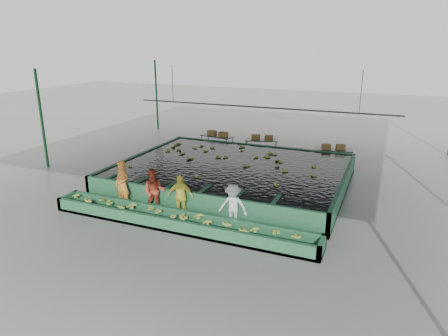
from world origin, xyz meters
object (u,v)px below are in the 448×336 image
at_px(packing_table_mid, 261,147).
at_px(box_stack_right, 333,149).
at_px(worker_c, 180,196).
at_px(box_stack_mid, 262,140).
at_px(worker_b, 154,191).
at_px(worker_d, 233,206).
at_px(box_stack_left, 218,136).
at_px(worker_a, 122,184).
at_px(packing_table_right, 333,157).
at_px(packing_table_left, 217,143).
at_px(flotation_tank, 232,173).
at_px(sorting_trough, 178,221).

relative_size(packing_table_mid, box_stack_right, 1.57).
bearing_deg(worker_c, box_stack_mid, 76.89).
height_order(worker_b, worker_c, worker_b).
distance_m(worker_b, box_stack_mid, 9.71).
height_order(worker_c, worker_d, worker_c).
xyz_separation_m(worker_d, box_stack_right, (2.11, 8.88, 0.09)).
relative_size(worker_b, box_stack_mid, 1.40).
relative_size(worker_d, box_stack_right, 1.33).
xyz_separation_m(packing_table_mid, box_stack_left, (-2.62, -0.35, 0.47)).
relative_size(worker_a, packing_table_right, 0.98).
bearing_deg(packing_table_mid, box_stack_right, -10.51).
bearing_deg(packing_table_left, flotation_tank, -59.37).
xyz_separation_m(worker_c, worker_d, (2.07, 0.00, -0.04)).
xyz_separation_m(packing_table_mid, box_stack_mid, (0.05, -0.01, 0.42)).
bearing_deg(packing_table_left, worker_b, -80.50).
xyz_separation_m(sorting_trough, worker_d, (1.72, 0.80, 0.54)).
bearing_deg(worker_b, box_stack_mid, 61.37).
relative_size(flotation_tank, worker_c, 6.03).
xyz_separation_m(sorting_trough, worker_a, (-2.88, 0.80, 0.69)).
distance_m(flotation_tank, box_stack_left, 5.83).
height_order(worker_c, box_stack_right, worker_c).
height_order(flotation_tank, worker_d, worker_d).
xyz_separation_m(sorting_trough, packing_table_left, (-3.01, 10.19, 0.20)).
distance_m(packing_table_right, box_stack_mid, 4.20).
bearing_deg(packing_table_left, worker_d, -63.23).
height_order(box_stack_left, box_stack_mid, box_stack_left).
xyz_separation_m(packing_table_mid, box_stack_right, (4.16, -0.77, 0.45)).
distance_m(worker_b, worker_c, 1.10).
height_order(worker_c, packing_table_right, worker_c).
bearing_deg(sorting_trough, packing_table_mid, 91.79).
relative_size(sorting_trough, worker_b, 5.81).
relative_size(sorting_trough, worker_d, 6.36).
xyz_separation_m(worker_b, packing_table_right, (5.29, 8.93, -0.42)).
bearing_deg(worker_c, packing_table_left, 93.18).
bearing_deg(worker_a, packing_table_right, 66.14).
distance_m(flotation_tank, packing_table_left, 5.92).
relative_size(worker_b, worker_c, 1.04).
bearing_deg(worker_c, worker_b, 167.30).
bearing_deg(packing_table_right, box_stack_left, 176.84).
bearing_deg(box_stack_left, packing_table_mid, 7.52).
bearing_deg(worker_d, worker_c, 173.90).
distance_m(worker_a, box_stack_mid, 9.99).
xyz_separation_m(worker_c, box_stack_mid, (0.07, 9.64, 0.02)).
xyz_separation_m(worker_d, box_stack_left, (-4.67, 9.31, 0.11)).
bearing_deg(box_stack_left, worker_a, -89.63).
xyz_separation_m(worker_b, box_stack_left, (-1.50, 9.31, 0.04)).
distance_m(worker_c, box_stack_left, 9.66).
height_order(flotation_tank, packing_table_mid, flotation_tank).
distance_m(worker_b, worker_d, 3.17).
height_order(worker_d, box_stack_right, worker_d).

